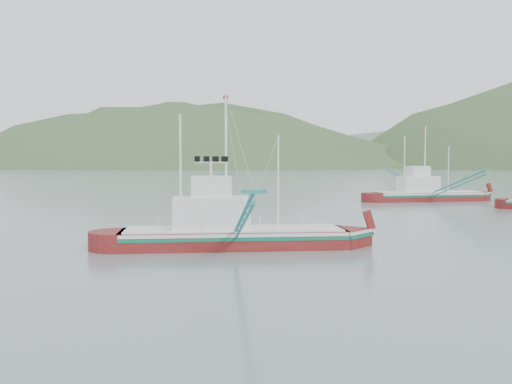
% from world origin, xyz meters
% --- Properties ---
extents(ground, '(1200.00, 1200.00, 0.00)m').
position_xyz_m(ground, '(0.00, 0.00, 0.00)').
color(ground, slate).
rests_on(ground, ground).
extents(main_boat, '(13.92, 23.46, 9.98)m').
position_xyz_m(main_boat, '(-0.42, 2.51, 2.05)').
color(main_boat, '#62100E').
rests_on(main_boat, ground).
extents(bg_boat_far, '(16.31, 23.99, 10.44)m').
position_xyz_m(bg_boat_far, '(10.05, 47.32, 2.17)').
color(bg_boat_far, '#62100E').
rests_on(bg_boat_far, ground).
extents(headland_left, '(448.00, 308.00, 210.00)m').
position_xyz_m(headland_left, '(-180.00, 360.00, 0.00)').
color(headland_left, '#3A532B').
rests_on(headland_left, ground).
extents(ridge_distant, '(960.00, 400.00, 240.00)m').
position_xyz_m(ridge_distant, '(30.00, 560.00, 0.00)').
color(ridge_distant, slate).
rests_on(ridge_distant, ground).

